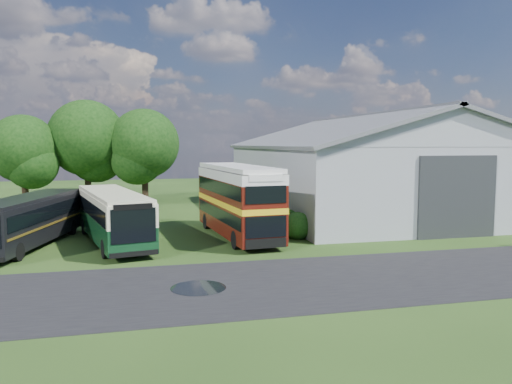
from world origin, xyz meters
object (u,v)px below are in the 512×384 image
object	(u,v)px
bus_green_single	(113,216)
bus_maroon_double	(237,201)
storage_shed	(367,162)
bus_dark_single	(29,220)

from	to	relation	value
bus_green_single	bus_maroon_double	size ratio (longest dim) A/B	1.06
bus_maroon_double	storage_shed	bearing A→B (deg)	28.55
bus_maroon_double	bus_dark_single	bearing A→B (deg)	174.91
storage_shed	bus_maroon_double	distance (m)	15.54
bus_green_single	bus_dark_single	size ratio (longest dim) A/B	1.07
storage_shed	bus_maroon_double	xyz separation A→B (m)	(-12.80, -8.58, -1.98)
storage_shed	bus_green_single	size ratio (longest dim) A/B	2.24
bus_maroon_double	bus_dark_single	size ratio (longest dim) A/B	1.00
bus_dark_single	bus_maroon_double	bearing A→B (deg)	13.85
bus_green_single	bus_maroon_double	xyz separation A→B (m)	(7.34, 0.20, 0.61)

